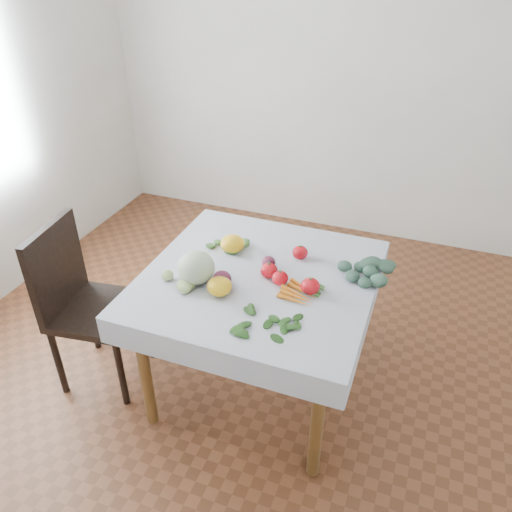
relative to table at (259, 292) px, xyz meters
The scene contains 19 objects.
ground 0.65m from the table, ahead, with size 4.00×4.00×0.00m, color brown.
back_wall 2.12m from the table, 90.00° to the left, with size 4.00×0.04×2.70m, color white.
table is the anchor object (origin of this frame).
tablecloth 0.10m from the table, ahead, with size 1.12×1.12×0.01m, color silver.
chair 0.97m from the table, 165.52° to the right, with size 0.49×0.49×0.96m.
cabbage 0.36m from the table, 149.87° to the right, with size 0.18×0.18×0.16m, color #B0C2A2.
tomato_a 0.30m from the table, 57.20° to the left, with size 0.08×0.08×0.07m, color red.
tomato_b 0.31m from the table, 10.58° to the right, with size 0.09×0.09×0.08m, color red.
tomato_c 0.15m from the table, ahead, with size 0.09×0.09×0.07m, color red.
tomato_d 0.18m from the table, 14.87° to the right, with size 0.08×0.08×0.07m, color red.
heirloom_back 0.31m from the table, 141.57° to the left, with size 0.13×0.13×0.09m, color yellow.
heirloom_front 0.28m from the table, 120.55° to the right, with size 0.12×0.12×0.08m, color yellow.
onion_a 0.24m from the table, 134.02° to the right, with size 0.09×0.09×0.08m, color #501634.
onion_b 0.16m from the table, 77.91° to the left, with size 0.07×0.07×0.06m, color #501634.
tomatillo_cluster 0.44m from the table, 144.50° to the right, with size 0.16×0.13×0.05m.
carrot_bunch 0.28m from the table, 21.39° to the right, with size 0.17×0.19×0.03m.
kale_bunch 0.52m from the table, 27.68° to the left, with size 0.33×0.31×0.05m.
basil_bunch 0.41m from the table, 64.53° to the right, with size 0.28×0.20×0.01m.
dill_bunch 0.36m from the table, 142.35° to the left, with size 0.20×0.15×0.02m.
Camera 1 is at (0.70, -1.92, 2.17)m, focal length 35.00 mm.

